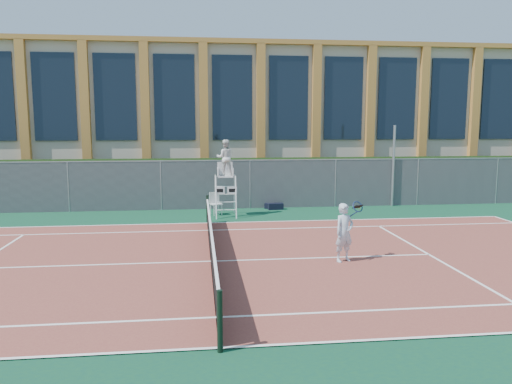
{
  "coord_description": "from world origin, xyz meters",
  "views": [
    {
      "loc": [
        -0.32,
        -13.65,
        3.86
      ],
      "look_at": [
        1.61,
        3.0,
        1.56
      ],
      "focal_mm": 35.0,
      "sensor_mm": 36.0,
      "label": 1
    }
  ],
  "objects": [
    {
      "name": "tennis_player",
      "position": [
        3.69,
        -0.42,
        0.86
      ],
      "size": [
        0.98,
        0.73,
        1.66
      ],
      "color": "silver",
      "rests_on": "tennis_court"
    },
    {
      "name": "plastic_chair",
      "position": [
        0.37,
        7.4,
        0.57
      ],
      "size": [
        0.57,
        0.57,
        0.96
      ],
      "color": "silver",
      "rests_on": "apron"
    },
    {
      "name": "steel_pole",
      "position": [
        8.73,
        8.7,
        1.89
      ],
      "size": [
        0.12,
        0.12,
        3.79
      ],
      "primitive_type": "cylinder",
      "color": "#9EA0A5",
      "rests_on": "ground"
    },
    {
      "name": "ground",
      "position": [
        0.0,
        0.0,
        0.0
      ],
      "size": [
        120.0,
        120.0,
        0.0
      ],
      "primitive_type": "plane",
      "color": "#233814"
    },
    {
      "name": "sports_bag_far",
      "position": [
        2.96,
        8.55,
        0.13
      ],
      "size": [
        0.66,
        0.47,
        0.24
      ],
      "primitive_type": "cube",
      "rotation": [
        0.0,
        0.0,
        -0.37
      ],
      "color": "black",
      "rests_on": "apron"
    },
    {
      "name": "tennis_net",
      "position": [
        0.0,
        0.0,
        0.54
      ],
      "size": [
        0.1,
        11.3,
        1.1
      ],
      "color": "black",
      "rests_on": "ground"
    },
    {
      "name": "building",
      "position": [
        0.0,
        17.95,
        4.15
      ],
      "size": [
        45.0,
        10.6,
        8.22
      ],
      "color": "#C1B4A0",
      "rests_on": "ground"
    },
    {
      "name": "hedge",
      "position": [
        0.0,
        10.0,
        1.1
      ],
      "size": [
        40.0,
        1.4,
        2.2
      ],
      "primitive_type": "cube",
      "color": "black",
      "rests_on": "ground"
    },
    {
      "name": "fence",
      "position": [
        0.0,
        8.8,
        1.1
      ],
      "size": [
        40.0,
        0.06,
        2.2
      ],
      "primitive_type": null,
      "color": "#595E60",
      "rests_on": "ground"
    },
    {
      "name": "umpire_chair",
      "position": [
        0.78,
        7.04,
        2.37
      ],
      "size": [
        0.9,
        1.39,
        3.24
      ],
      "color": "white",
      "rests_on": "ground"
    },
    {
      "name": "apron",
      "position": [
        0.0,
        1.0,
        0.01
      ],
      "size": [
        36.0,
        20.0,
        0.01
      ],
      "primitive_type": "cube",
      "color": "#0E3E30",
      "rests_on": "ground"
    },
    {
      "name": "tennis_court",
      "position": [
        0.0,
        0.0,
        0.02
      ],
      "size": [
        23.77,
        10.97,
        0.02
      ],
      "primitive_type": "cube",
      "color": "brown",
      "rests_on": "apron"
    },
    {
      "name": "sports_bag_near",
      "position": [
        3.11,
        8.31,
        0.15
      ],
      "size": [
        0.7,
        0.35,
        0.29
      ],
      "primitive_type": "cube",
      "rotation": [
        0.0,
        0.0,
        0.11
      ],
      "color": "black",
      "rests_on": "apron"
    }
  ]
}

